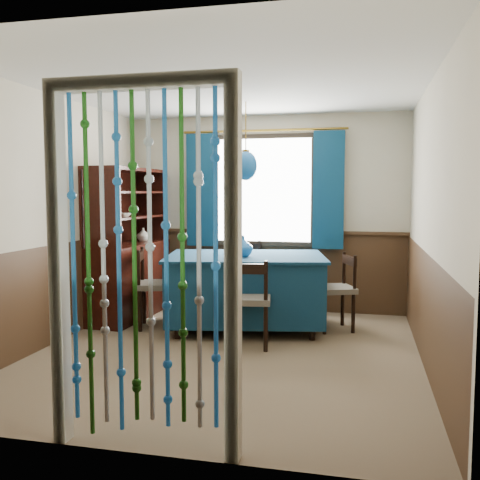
% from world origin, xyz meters
% --- Properties ---
extents(floor, '(4.00, 4.00, 0.00)m').
position_xyz_m(floor, '(0.00, 0.00, 0.00)').
color(floor, brown).
rests_on(floor, ground).
extents(ceiling, '(4.00, 4.00, 0.00)m').
position_xyz_m(ceiling, '(0.00, 0.00, 2.50)').
color(ceiling, silver).
rests_on(ceiling, ground).
extents(wall_back, '(3.60, 0.00, 3.60)m').
position_xyz_m(wall_back, '(0.00, 2.00, 1.25)').
color(wall_back, beige).
rests_on(wall_back, ground).
extents(wall_front, '(3.60, 0.00, 3.60)m').
position_xyz_m(wall_front, '(0.00, -2.00, 1.25)').
color(wall_front, beige).
rests_on(wall_front, ground).
extents(wall_left, '(0.00, 4.00, 4.00)m').
position_xyz_m(wall_left, '(-1.80, 0.00, 1.25)').
color(wall_left, beige).
rests_on(wall_left, ground).
extents(wall_right, '(0.00, 4.00, 4.00)m').
position_xyz_m(wall_right, '(1.80, 0.00, 1.25)').
color(wall_right, beige).
rests_on(wall_right, ground).
extents(wainscot_back, '(3.60, 0.00, 3.60)m').
position_xyz_m(wainscot_back, '(0.00, 1.99, 0.50)').
color(wainscot_back, '#3E2817').
rests_on(wainscot_back, ground).
extents(wainscot_front, '(3.60, 0.00, 3.60)m').
position_xyz_m(wainscot_front, '(0.00, -1.99, 0.50)').
color(wainscot_front, '#3E2817').
rests_on(wainscot_front, ground).
extents(wainscot_left, '(0.00, 4.00, 4.00)m').
position_xyz_m(wainscot_left, '(-1.79, 0.00, 0.50)').
color(wainscot_left, '#3E2817').
rests_on(wainscot_left, ground).
extents(wainscot_right, '(0.00, 4.00, 4.00)m').
position_xyz_m(wainscot_right, '(1.79, 0.00, 0.50)').
color(wainscot_right, '#3E2817').
rests_on(wainscot_right, ground).
extents(window, '(1.32, 0.12, 1.42)m').
position_xyz_m(window, '(0.00, 1.95, 1.55)').
color(window, black).
rests_on(window, wall_back).
extents(doorway, '(1.16, 0.12, 2.18)m').
position_xyz_m(doorway, '(0.00, -1.94, 1.05)').
color(doorway, silver).
rests_on(doorway, ground).
extents(dining_table, '(1.92, 1.49, 0.83)m').
position_xyz_m(dining_table, '(-0.02, 0.95, 0.48)').
color(dining_table, '#0E2E49').
rests_on(dining_table, floor).
extents(chair_near, '(0.49, 0.48, 0.88)m').
position_xyz_m(chair_near, '(0.16, 0.25, 0.47)').
color(chair_near, black).
rests_on(chair_near, floor).
extents(chair_far, '(0.53, 0.52, 0.90)m').
position_xyz_m(chair_far, '(-0.19, 1.73, 0.48)').
color(chair_far, black).
rests_on(chair_far, floor).
extents(chair_left, '(0.53, 0.55, 0.90)m').
position_xyz_m(chair_left, '(-1.04, 0.79, 0.48)').
color(chair_left, black).
rests_on(chair_left, floor).
extents(chair_right, '(0.53, 0.54, 0.85)m').
position_xyz_m(chair_right, '(0.97, 1.14, 0.45)').
color(chair_right, black).
rests_on(chair_right, floor).
extents(sideboard, '(0.55, 1.41, 1.81)m').
position_xyz_m(sideboard, '(-1.54, 1.20, 0.62)').
color(sideboard, black).
rests_on(sideboard, floor).
extents(pendant_lamp, '(0.26, 0.26, 0.85)m').
position_xyz_m(pendant_lamp, '(-0.02, 0.95, 1.81)').
color(pendant_lamp, olive).
rests_on(pendant_lamp, ceiling).
extents(vase_table, '(0.20, 0.20, 0.21)m').
position_xyz_m(vase_table, '(-0.02, 0.81, 0.93)').
color(vase_table, '#16559A').
rests_on(vase_table, dining_table).
extents(bowl_shelf, '(0.25, 0.25, 0.05)m').
position_xyz_m(bowl_shelf, '(-1.48, 0.93, 1.27)').
color(bowl_shelf, beige).
rests_on(bowl_shelf, sideboard).
extents(vase_sideboard, '(0.22, 0.22, 0.19)m').
position_xyz_m(vase_sideboard, '(-1.48, 1.52, 1.00)').
color(vase_sideboard, beige).
rests_on(vase_sideboard, sideboard).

